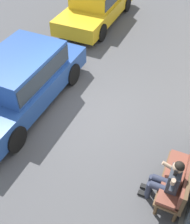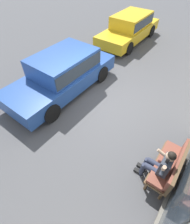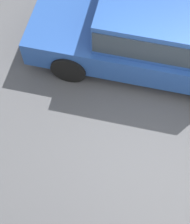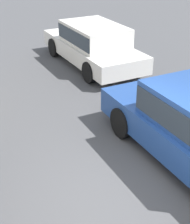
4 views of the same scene
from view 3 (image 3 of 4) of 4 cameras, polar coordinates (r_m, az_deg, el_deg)
ground_plane at (r=6.32m, az=9.28°, el=-4.35°), size 60.00×60.00×0.00m
parked_car_mid at (r=6.62m, az=10.73°, el=13.31°), size 4.72×2.01×1.50m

